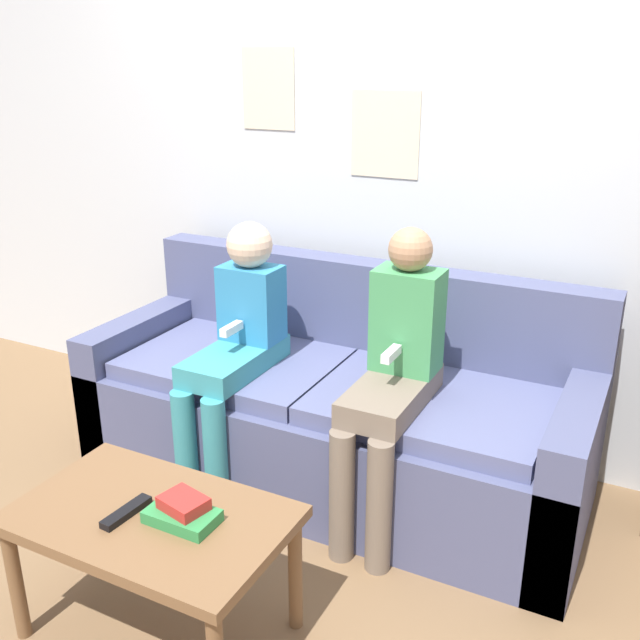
{
  "coord_description": "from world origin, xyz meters",
  "views": [
    {
      "loc": [
        1.14,
        -1.86,
        1.68
      ],
      "look_at": [
        0.0,
        0.38,
        0.75
      ],
      "focal_mm": 40.0,
      "sensor_mm": 36.0,
      "label": 1
    }
  ],
  "objects": [
    {
      "name": "coffee_table",
      "position": [
        -0.1,
        -0.52,
        0.37
      ],
      "size": [
        0.81,
        0.5,
        0.43
      ],
      "color": "brown",
      "rests_on": "ground_plane"
    },
    {
      "name": "book_stack",
      "position": [
        0.01,
        -0.51,
        0.46
      ],
      "size": [
        0.21,
        0.14,
        0.07
      ],
      "color": "#2D8442",
      "rests_on": "coffee_table"
    },
    {
      "name": "person_left",
      "position": [
        -0.35,
        0.32,
        0.62
      ],
      "size": [
        0.24,
        0.55,
        1.08
      ],
      "color": "teal",
      "rests_on": "ground_plane"
    },
    {
      "name": "tv_remote",
      "position": [
        -0.15,
        -0.56,
        0.44
      ],
      "size": [
        0.05,
        0.17,
        0.02
      ],
      "rotation": [
        0.0,
        0.0,
        -0.08
      ],
      "color": "black",
      "rests_on": "coffee_table"
    },
    {
      "name": "ground_plane",
      "position": [
        0.0,
        0.0,
        0.0
      ],
      "size": [
        10.0,
        10.0,
        0.0
      ],
      "primitive_type": "plane",
      "color": "brown"
    },
    {
      "name": "couch",
      "position": [
        0.0,
        0.52,
        0.3
      ],
      "size": [
        2.03,
        0.8,
        0.87
      ],
      "color": "#4C5175",
      "rests_on": "ground_plane"
    },
    {
      "name": "wall_back",
      "position": [
        -0.0,
        1.01,
        1.3
      ],
      "size": [
        8.0,
        0.07,
        2.6
      ],
      "color": "silver",
      "rests_on": "ground_plane"
    },
    {
      "name": "person_right",
      "position": [
        0.32,
        0.32,
        0.63
      ],
      "size": [
        0.24,
        0.55,
        1.13
      ],
      "color": "#756656",
      "rests_on": "ground_plane"
    }
  ]
}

